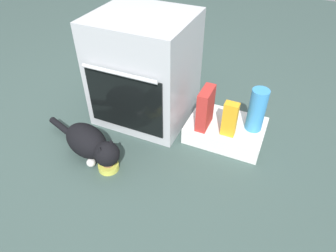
{
  "coord_description": "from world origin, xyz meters",
  "views": [
    {
      "loc": [
        0.93,
        -1.27,
        1.42
      ],
      "look_at": [
        0.35,
        0.03,
        0.25
      ],
      "focal_mm": 32.15,
      "sensor_mm": 36.0,
      "label": 1
    }
  ],
  "objects_px": {
    "cat": "(90,143)",
    "water_bottle": "(257,110)",
    "soda_can": "(231,117)",
    "food_bowl": "(109,166)",
    "pantry_cabinet": "(225,130)",
    "cereal_box": "(205,108)",
    "oven": "(145,69)",
    "juice_carton": "(230,119)"
  },
  "relations": [
    {
      "from": "soda_can",
      "to": "food_bowl",
      "type": "bearing_deg",
      "value": -135.32
    },
    {
      "from": "cereal_box",
      "to": "juice_carton",
      "type": "bearing_deg",
      "value": -7.7
    },
    {
      "from": "cat",
      "to": "juice_carton",
      "type": "distance_m",
      "value": 0.9
    },
    {
      "from": "cereal_box",
      "to": "soda_can",
      "type": "height_order",
      "value": "cereal_box"
    },
    {
      "from": "oven",
      "to": "juice_carton",
      "type": "distance_m",
      "value": 0.69
    },
    {
      "from": "juice_carton",
      "to": "cereal_box",
      "type": "height_order",
      "value": "cereal_box"
    },
    {
      "from": "oven",
      "to": "soda_can",
      "type": "xyz_separation_m",
      "value": [
        0.65,
        -0.02,
        -0.2
      ]
    },
    {
      "from": "oven",
      "to": "pantry_cabinet",
      "type": "distance_m",
      "value": 0.71
    },
    {
      "from": "cat",
      "to": "oven",
      "type": "bearing_deg",
      "value": 96.65
    },
    {
      "from": "cat",
      "to": "water_bottle",
      "type": "relative_size",
      "value": 2.28
    },
    {
      "from": "water_bottle",
      "to": "soda_can",
      "type": "height_order",
      "value": "water_bottle"
    },
    {
      "from": "food_bowl",
      "to": "water_bottle",
      "type": "height_order",
      "value": "water_bottle"
    },
    {
      "from": "pantry_cabinet",
      "to": "cereal_box",
      "type": "relative_size",
      "value": 1.84
    },
    {
      "from": "pantry_cabinet",
      "to": "cereal_box",
      "type": "distance_m",
      "value": 0.26
    },
    {
      "from": "food_bowl",
      "to": "soda_can",
      "type": "bearing_deg",
      "value": 44.68
    },
    {
      "from": "soda_can",
      "to": "cereal_box",
      "type": "bearing_deg",
      "value": -152.76
    },
    {
      "from": "oven",
      "to": "water_bottle",
      "type": "xyz_separation_m",
      "value": [
        0.81,
        -0.0,
        -0.11
      ]
    },
    {
      "from": "cat",
      "to": "cereal_box",
      "type": "bearing_deg",
      "value": 55.2
    },
    {
      "from": "pantry_cabinet",
      "to": "cat",
      "type": "relative_size",
      "value": 0.76
    },
    {
      "from": "pantry_cabinet",
      "to": "juice_carton",
      "type": "bearing_deg",
      "value": -71.51
    },
    {
      "from": "cat",
      "to": "water_bottle",
      "type": "bearing_deg",
      "value": 49.26
    },
    {
      "from": "cat",
      "to": "soda_can",
      "type": "xyz_separation_m",
      "value": [
        0.76,
        0.55,
        0.06
      ]
    },
    {
      "from": "pantry_cabinet",
      "to": "soda_can",
      "type": "distance_m",
      "value": 0.12
    },
    {
      "from": "water_bottle",
      "to": "cereal_box",
      "type": "bearing_deg",
      "value": -161.91
    },
    {
      "from": "cat",
      "to": "juice_carton",
      "type": "height_order",
      "value": "juice_carton"
    },
    {
      "from": "cat",
      "to": "food_bowl",
      "type": "bearing_deg",
      "value": 0.0
    },
    {
      "from": "soda_can",
      "to": "water_bottle",
      "type": "bearing_deg",
      "value": 7.48
    },
    {
      "from": "pantry_cabinet",
      "to": "soda_can",
      "type": "bearing_deg",
      "value": 14.89
    },
    {
      "from": "food_bowl",
      "to": "soda_can",
      "type": "distance_m",
      "value": 0.87
    },
    {
      "from": "oven",
      "to": "cat",
      "type": "bearing_deg",
      "value": -100.63
    },
    {
      "from": "pantry_cabinet",
      "to": "food_bowl",
      "type": "height_order",
      "value": "pantry_cabinet"
    },
    {
      "from": "oven",
      "to": "juice_carton",
      "type": "relative_size",
      "value": 3.19
    },
    {
      "from": "cereal_box",
      "to": "soda_can",
      "type": "bearing_deg",
      "value": 27.24
    },
    {
      "from": "food_bowl",
      "to": "soda_can",
      "type": "relative_size",
      "value": 1.08
    },
    {
      "from": "juice_carton",
      "to": "soda_can",
      "type": "relative_size",
      "value": 2.0
    },
    {
      "from": "oven",
      "to": "food_bowl",
      "type": "xyz_separation_m",
      "value": [
        0.05,
        -0.62,
        -0.36
      ]
    },
    {
      "from": "oven",
      "to": "cat",
      "type": "distance_m",
      "value": 0.64
    },
    {
      "from": "pantry_cabinet",
      "to": "juice_carton",
      "type": "distance_m",
      "value": 0.21
    },
    {
      "from": "cereal_box",
      "to": "cat",
      "type": "bearing_deg",
      "value": -142.07
    },
    {
      "from": "pantry_cabinet",
      "to": "juice_carton",
      "type": "height_order",
      "value": "juice_carton"
    },
    {
      "from": "pantry_cabinet",
      "to": "cat",
      "type": "bearing_deg",
      "value": -143.62
    },
    {
      "from": "pantry_cabinet",
      "to": "food_bowl",
      "type": "xyz_separation_m",
      "value": [
        -0.59,
        -0.59,
        -0.04
      ]
    }
  ]
}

